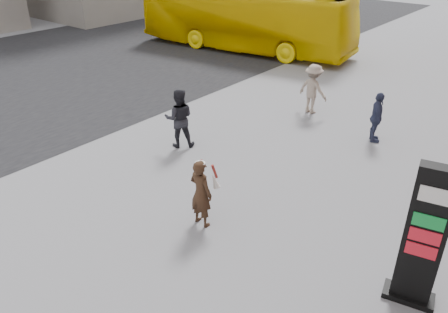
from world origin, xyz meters
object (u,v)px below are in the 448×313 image
Objects in this scene: pedestrian_b at (313,89)px; pedestrian_c at (377,117)px; pedestrian_a at (179,118)px; info_pylon at (424,238)px; woman at (201,192)px; bus at (244,18)px.

pedestrian_b is 1.11× the size of pedestrian_c.
pedestrian_b is at bearing 42.43° from pedestrian_c.
info_pylon is at bearing 123.14° from pedestrian_a.
woman is (-4.34, -0.70, -0.53)m from info_pylon.
pedestrian_a is 5.15m from pedestrian_b.
info_pylon is 8.80m from pedestrian_b.
info_pylon reaches higher than woman.
pedestrian_c is at bearing 179.22° from pedestrian_a.
pedestrian_c is (9.92, -6.41, -0.83)m from bus.
pedestrian_b is at bearing -77.35° from woman.
pedestrian_a reaches higher than pedestrian_c.
info_pylon is 4.43m from woman.
info_pylon reaches higher than pedestrian_c.
info_pylon is 1.55× the size of pedestrian_b.
pedestrian_a is at bearing 78.53° from pedestrian_b.
info_pylon is at bearing -140.43° from bus.
pedestrian_c is at bearing -99.01° from woman.
woman reaches higher than pedestrian_c.
info_pylon is 1.52× the size of pedestrian_a.
bus is 7.43× the size of pedestrian_c.
info_pylon reaches higher than pedestrian_a.
woman is 15.58m from bus.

